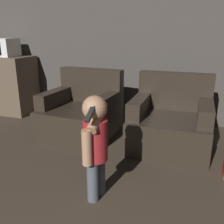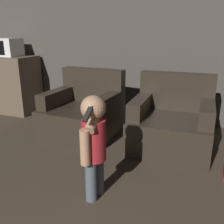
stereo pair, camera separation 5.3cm
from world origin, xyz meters
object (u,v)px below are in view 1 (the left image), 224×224
(person_toddler, at_px, (95,140))
(microwave, at_px, (1,47))
(armchair_left, at_px, (82,113))
(armchair_right, at_px, (171,123))

(person_toddler, xyz_separation_m, microwave, (-2.39, 1.79, 0.58))
(person_toddler, bearing_deg, armchair_left, -140.95)
(armchair_left, relative_size, microwave, 1.93)
(microwave, bearing_deg, armchair_left, -18.32)
(armchair_left, bearing_deg, microwave, 166.07)
(armchair_left, distance_m, armchair_right, 1.17)
(armchair_right, bearing_deg, microwave, 169.54)
(armchair_left, relative_size, armchair_right, 1.06)
(person_toddler, height_order, microwave, microwave)
(microwave, bearing_deg, armchair_right, -11.10)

